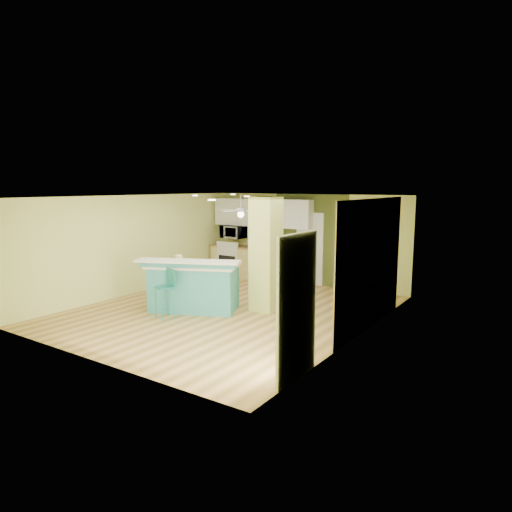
% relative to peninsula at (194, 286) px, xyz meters
% --- Properties ---
extents(floor, '(6.00, 7.00, 0.01)m').
position_rel_peninsula_xyz_m(floor, '(0.67, 0.37, -0.55)').
color(floor, olive).
rests_on(floor, ground).
extents(ceiling, '(6.00, 7.00, 0.01)m').
position_rel_peninsula_xyz_m(ceiling, '(0.67, 0.37, 1.96)').
color(ceiling, white).
rests_on(ceiling, wall_back).
extents(wall_back, '(6.00, 0.01, 2.50)m').
position_rel_peninsula_xyz_m(wall_back, '(0.67, 3.88, 0.70)').
color(wall_back, '#DDE279').
rests_on(wall_back, floor).
extents(wall_front, '(6.00, 0.01, 2.50)m').
position_rel_peninsula_xyz_m(wall_front, '(0.67, -3.13, 0.70)').
color(wall_front, '#DDE279').
rests_on(wall_front, floor).
extents(wall_left, '(0.01, 7.00, 2.50)m').
position_rel_peninsula_xyz_m(wall_left, '(-2.33, 0.37, 0.70)').
color(wall_left, '#DDE279').
rests_on(wall_left, floor).
extents(wall_right, '(0.01, 7.00, 2.50)m').
position_rel_peninsula_xyz_m(wall_right, '(3.68, 0.37, 0.70)').
color(wall_right, '#DDE279').
rests_on(wall_right, floor).
extents(wood_panel, '(0.02, 3.40, 2.50)m').
position_rel_peninsula_xyz_m(wood_panel, '(3.66, 0.97, 0.70)').
color(wood_panel, '#9C8259').
rests_on(wood_panel, floor).
extents(olive_accent, '(2.20, 0.02, 2.50)m').
position_rel_peninsula_xyz_m(olive_accent, '(0.87, 3.86, 0.70)').
color(olive_accent, '#475220').
rests_on(olive_accent, floor).
extents(interior_door, '(0.82, 0.05, 2.00)m').
position_rel_peninsula_xyz_m(interior_door, '(0.87, 3.83, 0.45)').
color(interior_door, white).
rests_on(interior_door, floor).
extents(french_door, '(0.04, 1.08, 2.10)m').
position_rel_peninsula_xyz_m(french_door, '(3.64, -1.93, 0.50)').
color(french_door, silver).
rests_on(french_door, floor).
extents(column, '(0.55, 0.55, 2.50)m').
position_rel_peninsula_xyz_m(column, '(1.32, 0.87, 0.70)').
color(column, '#B1BC57').
rests_on(column, floor).
extents(kitchen_run, '(3.25, 0.63, 0.94)m').
position_rel_peninsula_xyz_m(kitchen_run, '(-0.63, 3.57, -0.08)').
color(kitchen_run, '#D6C370').
rests_on(kitchen_run, floor).
extents(stove, '(0.76, 0.66, 1.08)m').
position_rel_peninsula_xyz_m(stove, '(-1.58, 3.57, -0.09)').
color(stove, silver).
rests_on(stove, floor).
extents(upper_cabinets, '(3.20, 0.34, 0.80)m').
position_rel_peninsula_xyz_m(upper_cabinets, '(-0.63, 3.69, 1.40)').
color(upper_cabinets, white).
rests_on(upper_cabinets, wall_back).
extents(microwave, '(0.70, 0.48, 0.39)m').
position_rel_peninsula_xyz_m(microwave, '(-1.58, 3.57, 0.80)').
color(microwave, silver).
rests_on(microwave, wall_back).
extents(ceiling_fan, '(1.41, 1.41, 0.61)m').
position_rel_peninsula_xyz_m(ceiling_fan, '(-0.43, 2.37, 1.53)').
color(ceiling_fan, silver).
rests_on(ceiling_fan, ceiling).
extents(pendant_lamp, '(0.14, 0.14, 0.69)m').
position_rel_peninsula_xyz_m(pendant_lamp, '(3.32, 1.12, 1.34)').
color(pendant_lamp, silver).
rests_on(pendant_lamp, ceiling).
extents(wall_decor, '(0.03, 0.90, 0.70)m').
position_rel_peninsula_xyz_m(wall_decor, '(3.64, 1.17, 1.00)').
color(wall_decor, brown).
rests_on(wall_decor, wood_panel).
extents(peninsula, '(2.38, 1.93, 1.19)m').
position_rel_peninsula_xyz_m(peninsula, '(0.00, 0.00, 0.00)').
color(peninsula, teal).
rests_on(peninsula, floor).
extents(bar_stool, '(0.43, 0.43, 1.03)m').
position_rel_peninsula_xyz_m(bar_stool, '(-0.05, -0.76, 0.14)').
color(bar_stool, teal).
rests_on(bar_stool, floor).
extents(side_counter, '(0.62, 1.46, 0.94)m').
position_rel_peninsula_xyz_m(side_counter, '(3.37, 1.38, -0.08)').
color(side_counter, teal).
rests_on(side_counter, floor).
extents(fruit_bowl, '(0.43, 0.43, 0.08)m').
position_rel_peninsula_xyz_m(fruit_bowl, '(-0.33, 3.52, 0.43)').
color(fruit_bowl, '#3D2719').
rests_on(fruit_bowl, kitchen_run).
extents(canister, '(0.17, 0.17, 0.19)m').
position_rel_peninsula_xyz_m(canister, '(-0.36, -0.09, 0.57)').
color(canister, yellow).
rests_on(canister, peninsula).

